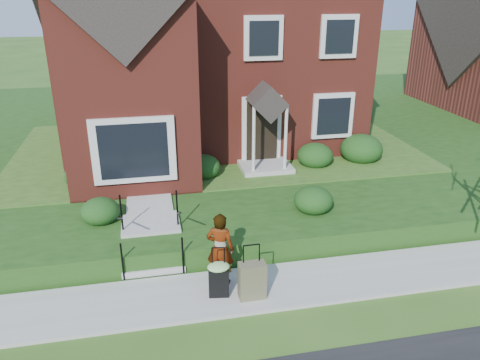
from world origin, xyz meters
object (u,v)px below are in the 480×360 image
object	(u,v)px
front_steps	(152,239)
woman	(220,249)
suitcase_olive	(252,280)
suitcase_black	(219,277)

from	to	relation	value
front_steps	woman	size ratio (longest dim) A/B	1.23
front_steps	woman	xyz separation A→B (m)	(1.41, -1.49, 0.42)
woman	suitcase_olive	bearing A→B (deg)	152.63
woman	suitcase_black	bearing A→B (deg)	99.37
front_steps	woman	distance (m)	2.10
front_steps	suitcase_black	distance (m)	2.35
front_steps	suitcase_black	bearing A→B (deg)	-56.49
woman	suitcase_black	size ratio (longest dim) A/B	1.48
woman	front_steps	bearing A→B (deg)	-23.40
woman	suitcase_olive	distance (m)	0.95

